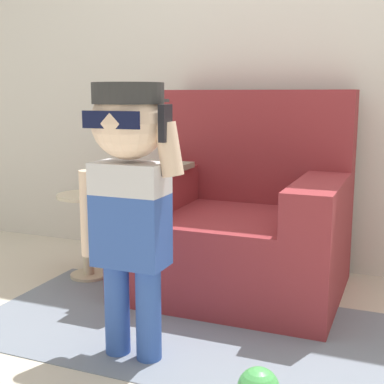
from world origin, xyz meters
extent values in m
plane|color=beige|center=(0.00, 0.00, 0.00)|extent=(10.00, 10.00, 0.00)
cube|color=silver|center=(0.00, 0.57, 1.30)|extent=(10.00, 0.05, 2.60)
cube|color=maroon|center=(-0.14, 0.04, 0.21)|extent=(1.06, 0.89, 0.42)
cube|color=maroon|center=(-0.14, 0.39, 0.73)|extent=(1.06, 0.19, 0.62)
cube|color=maroon|center=(-0.57, -0.06, 0.52)|extent=(0.22, 0.69, 0.20)
cube|color=maroon|center=(0.28, -0.06, 0.52)|extent=(0.22, 0.69, 0.20)
cube|color=gray|center=(-0.57, -0.06, 0.63)|extent=(0.26, 0.49, 0.03)
cylinder|color=#3356AD|center=(-0.37, -0.80, 0.19)|extent=(0.10, 0.10, 0.37)
cylinder|color=#3356AD|center=(-0.23, -0.80, 0.19)|extent=(0.10, 0.10, 0.37)
cube|color=#3356AD|center=(-0.30, -0.80, 0.51)|extent=(0.27, 0.16, 0.27)
cube|color=silver|center=(-0.30, -0.80, 0.71)|extent=(0.27, 0.16, 0.12)
sphere|color=beige|center=(-0.30, -0.80, 0.91)|extent=(0.27, 0.27, 0.27)
cylinder|color=#2D2D2D|center=(-0.30, -0.80, 1.02)|extent=(0.26, 0.26, 0.08)
cube|color=#2D2D2D|center=(-0.30, -0.67, 0.99)|extent=(0.16, 0.12, 0.01)
cube|color=#0F1433|center=(-0.30, -0.92, 0.93)|extent=(0.22, 0.01, 0.06)
cylinder|color=beige|center=(-0.48, -0.80, 0.56)|extent=(0.08, 0.08, 0.33)
cylinder|color=beige|center=(-0.14, -0.80, 0.82)|extent=(0.11, 0.08, 0.20)
cube|color=black|center=(-0.14, -0.82, 0.91)|extent=(0.02, 0.07, 0.13)
cylinder|color=beige|center=(-0.97, -0.08, 0.01)|extent=(0.21, 0.21, 0.02)
cylinder|color=beige|center=(-0.97, -0.08, 0.23)|extent=(0.06, 0.06, 0.46)
cylinder|color=beige|center=(-0.97, -0.08, 0.47)|extent=(0.32, 0.32, 0.02)
cube|color=gray|center=(-0.22, -0.49, 0.00)|extent=(1.82, 0.97, 0.01)
camera|label=1|loc=(0.65, -2.51, 1.01)|focal=50.00mm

